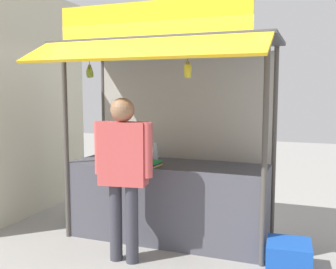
% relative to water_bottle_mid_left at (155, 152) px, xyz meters
% --- Properties ---
extents(ground_plane, '(20.00, 20.00, 0.00)m').
position_rel_water_bottle_mid_left_xyz_m(ground_plane, '(0.22, -0.14, -1.03)').
color(ground_plane, gray).
extents(stall_counter, '(2.35, 0.75, 0.92)m').
position_rel_water_bottle_mid_left_xyz_m(stall_counter, '(0.22, -0.14, -0.57)').
color(stall_counter, '#4C4C56').
rests_on(stall_counter, ground).
extents(stall_structure, '(2.55, 1.65, 2.70)m').
position_rel_water_bottle_mid_left_xyz_m(stall_structure, '(0.22, 0.01, 0.63)').
color(stall_structure, '#4C4742').
rests_on(stall_structure, ground).
extents(water_bottle_mid_left, '(0.06, 0.06, 0.22)m').
position_rel_water_bottle_mid_left_xyz_m(water_bottle_mid_left, '(0.00, 0.00, 0.00)').
color(water_bottle_mid_left, silver).
rests_on(water_bottle_mid_left, stall_counter).
extents(water_bottle_mid_right, '(0.07, 0.07, 0.27)m').
position_rel_water_bottle_mid_left_xyz_m(water_bottle_mid_right, '(-0.13, -0.10, 0.02)').
color(water_bottle_mid_right, silver).
rests_on(water_bottle_mid_right, stall_counter).
extents(water_bottle_front_right, '(0.07, 0.07, 0.24)m').
position_rel_water_bottle_mid_left_xyz_m(water_bottle_front_right, '(-0.83, 0.15, 0.01)').
color(water_bottle_front_right, silver).
rests_on(water_bottle_front_right, stall_counter).
extents(water_bottle_front_left, '(0.06, 0.06, 0.23)m').
position_rel_water_bottle_mid_left_xyz_m(water_bottle_front_left, '(-0.26, 0.08, 0.00)').
color(water_bottle_front_left, silver).
rests_on(water_bottle_front_left, stall_counter).
extents(water_bottle_back_left, '(0.07, 0.07, 0.24)m').
position_rel_water_bottle_mid_left_xyz_m(water_bottle_back_left, '(-0.57, 0.13, 0.01)').
color(water_bottle_back_left, silver).
rests_on(water_bottle_back_left, stall_counter).
extents(magazine_stack_center, '(0.25, 0.30, 0.06)m').
position_rel_water_bottle_mid_left_xyz_m(magazine_stack_center, '(-0.34, -0.24, -0.07)').
color(magazine_stack_center, blue).
rests_on(magazine_stack_center, stall_counter).
extents(magazine_stack_right, '(0.23, 0.25, 0.06)m').
position_rel_water_bottle_mid_left_xyz_m(magazine_stack_right, '(0.09, -0.36, -0.08)').
color(magazine_stack_right, green).
rests_on(magazine_stack_right, stall_counter).
extents(banana_bunch_inner_right, '(0.09, 0.09, 0.31)m').
position_rel_water_bottle_mid_left_xyz_m(banana_bunch_inner_right, '(0.62, -0.62, 0.96)').
color(banana_bunch_inner_right, '#332D23').
extents(banana_bunch_leftmost, '(0.09, 0.09, 0.29)m').
position_rel_water_bottle_mid_left_xyz_m(banana_bunch_leftmost, '(-0.54, -0.62, 0.97)').
color(banana_bunch_leftmost, '#332D23').
extents(vendor_person, '(0.65, 0.27, 1.72)m').
position_rel_water_bottle_mid_left_xyz_m(vendor_person, '(0.02, -0.92, 0.01)').
color(vendor_person, '#383842').
rests_on(vendor_person, ground).
extents(plastic_crate, '(0.46, 0.46, 0.30)m').
position_rel_water_bottle_mid_left_xyz_m(plastic_crate, '(1.66, -0.56, -0.88)').
color(plastic_crate, '#194CB2').
rests_on(plastic_crate, ground).
extents(neighbour_wall, '(0.20, 2.40, 3.21)m').
position_rel_water_bottle_mid_left_xyz_m(neighbour_wall, '(-2.01, 0.16, 0.58)').
color(neighbour_wall, beige).
rests_on(neighbour_wall, ground).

